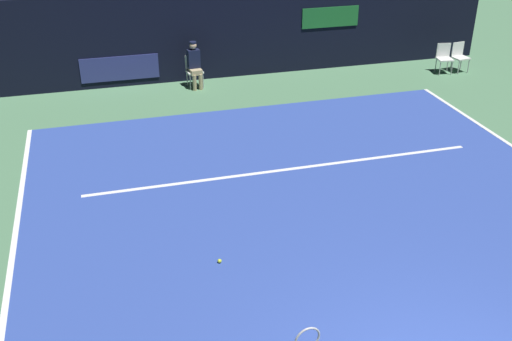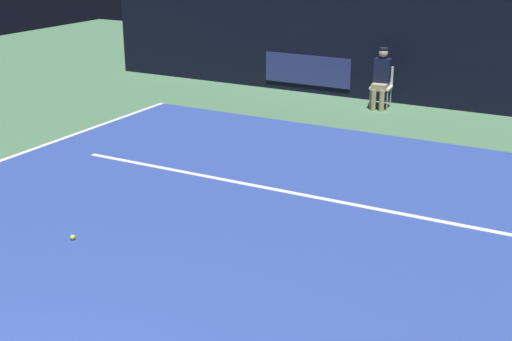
{
  "view_description": "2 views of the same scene",
  "coord_description": "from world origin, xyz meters",
  "px_view_note": "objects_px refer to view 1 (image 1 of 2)",
  "views": [
    {
      "loc": [
        -3.63,
        -4.1,
        5.9
      ],
      "look_at": [
        -1.05,
        5.19,
        0.84
      ],
      "focal_mm": 42.07,
      "sensor_mm": 36.0,
      "label": 1
    },
    {
      "loc": [
        3.87,
        -2.27,
        3.8
      ],
      "look_at": [
        -0.22,
        5.21,
        0.81
      ],
      "focal_mm": 49.12,
      "sensor_mm": 36.0,
      "label": 2
    }
  ],
  "objects_px": {
    "line_judge_on_chair": "(194,64)",
    "courtside_chair_far": "(460,55)",
    "tennis_ball": "(220,261)",
    "courtside_chair_near": "(444,57)"
  },
  "relations": [
    {
      "from": "courtside_chair_near",
      "to": "tennis_ball",
      "type": "xyz_separation_m",
      "value": [
        -8.71,
        -7.72,
        -0.46
      ]
    },
    {
      "from": "line_judge_on_chair",
      "to": "courtside_chair_far",
      "type": "relative_size",
      "value": 1.5
    },
    {
      "from": "line_judge_on_chair",
      "to": "courtside_chair_far",
      "type": "height_order",
      "value": "line_judge_on_chair"
    },
    {
      "from": "line_judge_on_chair",
      "to": "courtside_chair_near",
      "type": "xyz_separation_m",
      "value": [
        7.56,
        -0.71,
        -0.18
      ]
    },
    {
      "from": "line_judge_on_chair",
      "to": "courtside_chair_near",
      "type": "relative_size",
      "value": 1.5
    },
    {
      "from": "courtside_chair_far",
      "to": "tennis_ball",
      "type": "height_order",
      "value": "courtside_chair_far"
    },
    {
      "from": "courtside_chair_far",
      "to": "line_judge_on_chair",
      "type": "bearing_deg",
      "value": 174.92
    },
    {
      "from": "courtside_chair_near",
      "to": "tennis_ball",
      "type": "distance_m",
      "value": 11.65
    },
    {
      "from": "line_judge_on_chair",
      "to": "courtside_chair_far",
      "type": "xyz_separation_m",
      "value": [
        8.08,
        -0.72,
        -0.18
      ]
    },
    {
      "from": "line_judge_on_chair",
      "to": "tennis_ball",
      "type": "height_order",
      "value": "line_judge_on_chair"
    }
  ]
}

